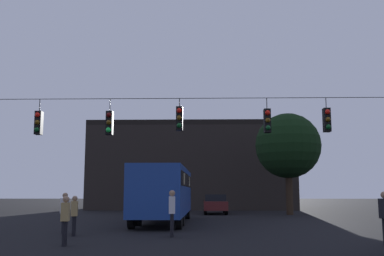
% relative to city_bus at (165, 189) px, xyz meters
% --- Properties ---
extents(ground_plane, '(168.00, 168.00, 0.00)m').
position_rel_city_bus_xyz_m(ground_plane, '(3.06, 4.73, -1.87)').
color(ground_plane, black).
rests_on(ground_plane, ground).
extents(overhead_signal_span, '(20.68, 0.44, 6.37)m').
position_rel_city_bus_xyz_m(overhead_signal_span, '(2.98, -7.67, 1.84)').
color(overhead_signal_span, black).
rests_on(overhead_signal_span, ground).
extents(city_bus, '(2.68, 11.03, 3.00)m').
position_rel_city_bus_xyz_m(city_bus, '(0.00, 0.00, 0.00)').
color(city_bus, navy).
rests_on(city_bus, ground).
extents(car_far_left, '(1.83, 4.35, 1.52)m').
position_rel_city_bus_xyz_m(car_far_left, '(3.13, 10.22, -1.07)').
color(car_far_left, '#511919').
rests_on(car_far_left, ground).
extents(pedestrian_crossing_left, '(0.26, 0.37, 1.79)m').
position_rel_city_bus_xyz_m(pedestrian_crossing_left, '(0.96, -7.73, -0.85)').
color(pedestrian_crossing_left, black).
rests_on(pedestrian_crossing_left, ground).
extents(pedestrian_crossing_center, '(0.29, 0.39, 1.68)m').
position_rel_city_bus_xyz_m(pedestrian_crossing_center, '(-3.64, -6.39, -0.91)').
color(pedestrian_crossing_center, black).
rests_on(pedestrian_crossing_center, ground).
extents(pedestrian_crossing_right, '(0.30, 0.40, 1.57)m').
position_rel_city_bus_xyz_m(pedestrian_crossing_right, '(-2.92, -7.46, -0.99)').
color(pedestrian_crossing_right, black).
rests_on(pedestrian_crossing_right, ground).
extents(pedestrian_near_bus, '(0.28, 0.39, 1.59)m').
position_rel_city_bus_xyz_m(pedestrian_near_bus, '(-2.29, -10.64, -0.97)').
color(pedestrian_near_bus, black).
rests_on(pedestrian_near_bus, ground).
extents(corner_building, '(20.12, 13.27, 8.56)m').
position_rel_city_bus_xyz_m(corner_building, '(1.03, 23.07, 2.42)').
color(corner_building, black).
rests_on(corner_building, ground).
extents(tree_left_silhouette, '(5.03, 5.03, 7.77)m').
position_rel_city_bus_xyz_m(tree_left_silhouette, '(8.75, 9.08, 3.37)').
color(tree_left_silhouette, '#2D2116').
rests_on(tree_left_silhouette, ground).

